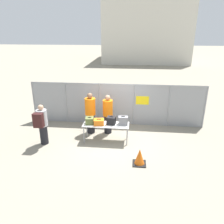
% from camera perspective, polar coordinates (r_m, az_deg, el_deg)
% --- Properties ---
extents(ground_plane, '(120.00, 120.00, 0.00)m').
position_cam_1_polar(ground_plane, '(9.25, 0.20, -7.04)').
color(ground_plane, gray).
extents(fence_section, '(8.20, 0.07, 1.99)m').
position_cam_1_polar(fence_section, '(10.33, 1.16, 2.27)').
color(fence_section, gray).
rests_on(fence_section, ground_plane).
extents(inspection_table, '(1.85, 0.67, 0.74)m').
position_cam_1_polar(inspection_table, '(8.82, -1.56, -3.55)').
color(inspection_table, silver).
rests_on(inspection_table, ground_plane).
extents(suitcase_olive, '(0.37, 0.40, 0.29)m').
position_cam_1_polar(suitcase_olive, '(8.85, -5.87, -2.24)').
color(suitcase_olive, '#566033').
rests_on(suitcase_olive, inspection_table).
extents(suitcase_orange, '(0.45, 0.40, 0.24)m').
position_cam_1_polar(suitcase_orange, '(8.74, -3.42, -2.61)').
color(suitcase_orange, orange).
rests_on(suitcase_orange, inspection_table).
extents(suitcase_black, '(0.37, 0.34, 0.33)m').
position_cam_1_polar(suitcase_black, '(8.74, -0.18, -2.23)').
color(suitcase_black, black).
rests_on(suitcase_black, inspection_table).
extents(suitcase_grey, '(0.39, 0.28, 0.36)m').
position_cam_1_polar(suitcase_grey, '(8.71, 2.91, -2.25)').
color(suitcase_grey, slate).
rests_on(suitcase_grey, inspection_table).
extents(traveler_hooded, '(0.41, 0.63, 1.64)m').
position_cam_1_polar(traveler_hooded, '(8.90, -17.86, -2.84)').
color(traveler_hooded, black).
rests_on(traveler_hooded, ground_plane).
extents(security_worker_near, '(0.43, 0.43, 1.74)m').
position_cam_1_polar(security_worker_near, '(9.45, -1.10, -0.47)').
color(security_worker_near, black).
rests_on(security_worker_near, ground_plane).
extents(security_worker_far, '(0.45, 0.45, 1.82)m').
position_cam_1_polar(security_worker_far, '(9.49, -5.67, -0.18)').
color(security_worker_far, black).
rests_on(security_worker_far, ground_plane).
extents(utility_trailer, '(4.43, 2.20, 0.66)m').
position_cam_1_polar(utility_trailer, '(12.16, 7.25, 1.71)').
color(utility_trailer, '#4C6B47').
rests_on(utility_trailer, ground_plane).
extents(distant_hangar, '(11.50, 11.73, 7.68)m').
position_cam_1_polar(distant_hangar, '(34.70, 8.69, 19.68)').
color(distant_hangar, beige).
rests_on(distant_hangar, ground_plane).
extents(traffic_cone, '(0.46, 0.46, 0.57)m').
position_cam_1_polar(traffic_cone, '(7.60, 7.21, -11.63)').
color(traffic_cone, black).
rests_on(traffic_cone, ground_plane).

